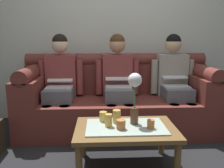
{
  "coord_description": "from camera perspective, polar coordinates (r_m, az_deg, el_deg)",
  "views": [
    {
      "loc": [
        -0.22,
        -1.82,
        1.18
      ],
      "look_at": [
        -0.09,
        0.83,
        0.66
      ],
      "focal_mm": 38.32,
      "sensor_mm": 36.0,
      "label": 1
    }
  ],
  "objects": [
    {
      "name": "back_wall_patterned",
      "position": [
        3.53,
        0.77,
        15.51
      ],
      "size": [
        6.0,
        0.12,
        2.9
      ],
      "primitive_type": "cube",
      "color": "silver",
      "rests_on": "ground_plane"
    },
    {
      "name": "couch",
      "position": [
        3.1,
        1.35,
        -4.03
      ],
      "size": [
        2.41,
        0.88,
        0.96
      ],
      "color": "maroon",
      "rests_on": "ground_plane"
    },
    {
      "name": "person_left",
      "position": [
        3.07,
        -12.25,
        1.1
      ],
      "size": [
        0.56,
        0.67,
        1.22
      ],
      "color": "#595B66",
      "rests_on": "ground_plane"
    },
    {
      "name": "person_middle",
      "position": [
        3.04,
        1.38,
        1.25
      ],
      "size": [
        0.56,
        0.67,
        1.22
      ],
      "color": "#595B66",
      "rests_on": "ground_plane"
    },
    {
      "name": "person_right",
      "position": [
        3.17,
        14.55,
        1.32
      ],
      "size": [
        0.56,
        0.67,
        1.22
      ],
      "color": "#595B66",
      "rests_on": "ground_plane"
    },
    {
      "name": "coffee_table",
      "position": [
        2.19,
        3.27,
        -11.41
      ],
      "size": [
        0.9,
        0.6,
        0.4
      ],
      "color": "brown",
      "rests_on": "ground_plane"
    },
    {
      "name": "flower_vase",
      "position": [
        2.14,
        5.45,
        -1.68
      ],
      "size": [
        0.12,
        0.12,
        0.47
      ],
      "color": "brown",
      "rests_on": "coffee_table"
    },
    {
      "name": "cup_near_left",
      "position": [
        2.08,
        2.14,
        -9.62
      ],
      "size": [
        0.08,
        0.08,
        0.08
      ],
      "primitive_type": "cylinder",
      "color": "#B26633",
      "rests_on": "coffee_table"
    },
    {
      "name": "cup_near_right",
      "position": [
        2.26,
        -2.11,
        -7.77
      ],
      "size": [
        0.07,
        0.07,
        0.09
      ],
      "primitive_type": "cylinder",
      "color": "gold",
      "rests_on": "coffee_table"
    },
    {
      "name": "cup_far_center",
      "position": [
        2.12,
        9.23,
        -9.42
      ],
      "size": [
        0.06,
        0.06,
        0.08
      ],
      "primitive_type": "cylinder",
      "color": "#B26633",
      "rests_on": "coffee_table"
    },
    {
      "name": "cup_far_left",
      "position": [
        2.22,
        1.13,
        -7.76
      ],
      "size": [
        0.07,
        0.07,
        0.12
      ],
      "primitive_type": "cylinder",
      "color": "gold",
      "rests_on": "coffee_table"
    },
    {
      "name": "cup_far_right",
      "position": [
        2.13,
        -0.83,
        -8.67
      ],
      "size": [
        0.07,
        0.07,
        0.11
      ],
      "primitive_type": "cylinder",
      "color": "gold",
      "rests_on": "coffee_table"
    }
  ]
}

